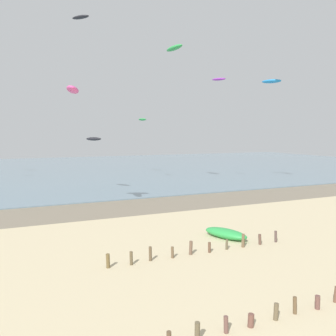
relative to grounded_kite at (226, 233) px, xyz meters
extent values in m
cube|color=#7A6D59|center=(-5.54, 12.06, -0.31)|extent=(120.00, 7.18, 0.01)
cube|color=slate|center=(-5.54, 50.65, -0.26)|extent=(160.00, 70.00, 0.10)
cylinder|color=brown|center=(-7.32, -9.48, 0.01)|extent=(0.19, 0.21, 0.65)
cylinder|color=brown|center=(-6.19, -9.47, -0.02)|extent=(0.17, 0.18, 0.60)
cylinder|color=brown|center=(-5.17, -9.51, -0.08)|extent=(0.24, 0.22, 0.49)
cylinder|color=brown|center=(-4.03, -9.49, 0.00)|extent=(0.20, 0.17, 0.64)
cylinder|color=brown|center=(-3.06, -9.42, 0.01)|extent=(0.15, 0.18, 0.66)
cylinder|color=brown|center=(-1.99, -9.51, -0.04)|extent=(0.21, 0.20, 0.54)
cylinder|color=brown|center=(-0.84, -9.40, 0.01)|extent=(0.21, 0.21, 0.67)
cylinder|color=brown|center=(-8.38, -1.96, 0.05)|extent=(0.21, 0.21, 0.75)
cylinder|color=brown|center=(-7.17, -2.03, 0.04)|extent=(0.17, 0.19, 0.71)
cylinder|color=brown|center=(-6.04, -1.89, 0.08)|extent=(0.18, 0.18, 0.79)
cylinder|color=brown|center=(-4.77, -1.98, 0.00)|extent=(0.17, 0.16, 0.64)
cylinder|color=brown|center=(-3.57, -1.88, 0.07)|extent=(0.22, 0.20, 0.78)
cylinder|color=brown|center=(-2.44, -2.02, -0.01)|extent=(0.16, 0.18, 0.61)
cylinder|color=brown|center=(-1.21, -1.96, -0.02)|extent=(0.17, 0.16, 0.60)
cylinder|color=brown|center=(-0.08, -2.01, 0.09)|extent=(0.19, 0.18, 0.82)
cylinder|color=brown|center=(1.18, -2.00, 0.01)|extent=(0.20, 0.21, 0.66)
cylinder|color=brown|center=(2.41, -2.01, 0.05)|extent=(0.17, 0.18, 0.73)
ellipsoid|color=green|center=(0.00, 0.00, 0.00)|extent=(2.26, 3.34, 0.63)
ellipsoid|color=green|center=(5.73, 20.30, 16.72)|extent=(1.41, 3.43, 0.72)
ellipsoid|color=black|center=(-4.13, 26.43, 20.78)|extent=(2.23, 2.44, 0.42)
ellipsoid|color=#E54C99|center=(-7.96, 10.17, 10.02)|extent=(1.58, 3.19, 0.75)
ellipsoid|color=green|center=(4.31, 27.74, 8.49)|extent=(0.98, 1.93, 0.42)
ellipsoid|color=purple|center=(12.46, 21.04, 13.57)|extent=(1.61, 1.89, 0.39)
ellipsoid|color=#2384D1|center=(19.28, 18.90, 13.42)|extent=(2.24, 2.59, 0.64)
ellipsoid|color=black|center=(-3.99, 21.06, 5.94)|extent=(1.83, 2.51, 0.42)
camera|label=1|loc=(-12.77, -19.32, 6.52)|focal=38.13mm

